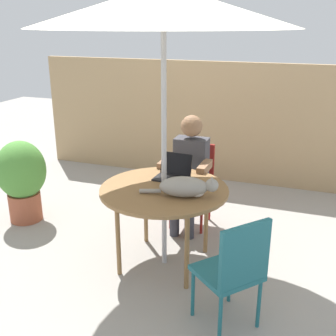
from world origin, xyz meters
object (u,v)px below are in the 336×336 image
at_px(person_seated, 189,168).
at_px(cat, 187,187).
at_px(chair_empty, 235,267).
at_px(chair_occupied, 193,178).
at_px(potted_plant_near_fence, 22,177).
at_px(laptop, 174,171).
at_px(patio_table, 164,194).
at_px(patio_umbrella, 164,7).

relative_size(person_seated, cat, 1.88).
relative_size(chair_empty, cat, 1.35).
xyz_separation_m(chair_occupied, cat, (0.24, -1.02, 0.31)).
height_order(cat, potted_plant_near_fence, cat).
relative_size(laptop, potted_plant_near_fence, 0.35).
relative_size(cat, potted_plant_near_fence, 0.71).
height_order(patio_table, laptop, laptop).
height_order(patio_table, cat, cat).
bearing_deg(patio_umbrella, cat, -24.75).
bearing_deg(chair_occupied, laptop, -90.65).
xyz_separation_m(patio_umbrella, laptop, (-0.01, 0.28, -1.40)).
bearing_deg(cat, chair_empty, -46.40).
bearing_deg(patio_umbrella, patio_table, 0.00).
distance_m(patio_table, laptop, 0.30).
distance_m(patio_table, potted_plant_near_fence, 1.79).
relative_size(chair_occupied, potted_plant_near_fence, 0.96).
relative_size(patio_table, cat, 1.73).
height_order(chair_occupied, person_seated, person_seated).
distance_m(chair_occupied, person_seated, 0.23).
distance_m(patio_table, chair_empty, 1.01).
distance_m(patio_umbrella, chair_empty, 1.97).
relative_size(patio_umbrella, potted_plant_near_fence, 2.60).
xyz_separation_m(chair_occupied, person_seated, (0.00, -0.16, 0.17)).
xyz_separation_m(patio_table, person_seated, (0.00, 0.75, -0.01)).
bearing_deg(person_seated, cat, -74.53).
xyz_separation_m(patio_umbrella, cat, (0.24, -0.11, -1.38)).
bearing_deg(person_seated, chair_empty, -61.69).
bearing_deg(potted_plant_near_fence, laptop, -1.19).
bearing_deg(potted_plant_near_fence, chair_occupied, 18.70).
bearing_deg(potted_plant_near_fence, patio_umbrella, -10.04).
bearing_deg(cat, patio_umbrella, 155.25).
xyz_separation_m(patio_table, chair_occupied, (0.00, 0.91, -0.18)).
height_order(patio_umbrella, laptop, patio_umbrella).
distance_m(patio_umbrella, chair_occupied, 1.92).
relative_size(chair_occupied, cat, 1.35).
xyz_separation_m(chair_empty, potted_plant_near_fence, (-2.51, 0.97, 0.01)).
distance_m(chair_occupied, cat, 1.09).
bearing_deg(patio_table, chair_occupied, 90.00).
xyz_separation_m(patio_umbrella, potted_plant_near_fence, (-1.76, 0.31, -1.69)).
height_order(laptop, potted_plant_near_fence, laptop).
bearing_deg(chair_empty, potted_plant_near_fence, 159.00).
height_order(patio_table, person_seated, person_seated).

